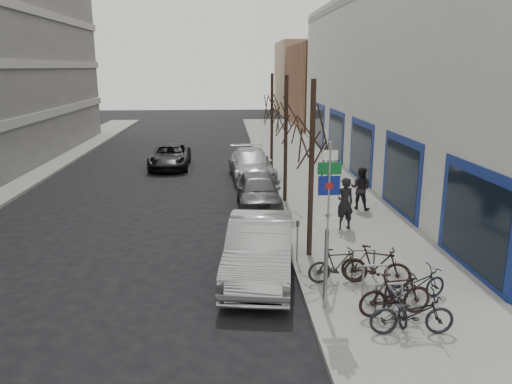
{
  "coord_description": "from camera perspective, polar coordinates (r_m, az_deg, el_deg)",
  "views": [
    {
      "loc": [
        0.07,
        -10.96,
        5.82
      ],
      "look_at": [
        0.99,
        4.24,
        2.0
      ],
      "focal_mm": 35.0,
      "sensor_mm": 36.0,
      "label": 1
    }
  ],
  "objects": [
    {
      "name": "bike_far_inner",
      "position": [
        13.72,
        13.55,
        -8.17
      ],
      "size": [
        1.93,
        1.23,
        1.13
      ],
      "primitive_type": "imported",
      "rotation": [
        0.0,
        0.0,
        1.17
      ],
      "color": "black",
      "rests_on": "sidewalk_east"
    },
    {
      "name": "pedestrian_near",
      "position": [
        18.05,
        10.07,
        -1.3
      ],
      "size": [
        0.77,
        0.58,
        1.9
      ],
      "primitive_type": "imported",
      "rotation": [
        0.0,
        0.0,
        3.33
      ],
      "color": "black",
      "rests_on": "sidewalk_east"
    },
    {
      "name": "tan_building_far",
      "position": [
        67.32,
        8.27,
        12.83
      ],
      "size": [
        13.0,
        12.0,
        9.0
      ],
      "primitive_type": "cube",
      "color": "#937A5B",
      "rests_on": "ground"
    },
    {
      "name": "bike_near_right",
      "position": [
        12.27,
        15.64,
        -11.14
      ],
      "size": [
        1.87,
        0.78,
        1.1
      ],
      "primitive_type": "imported",
      "rotation": [
        0.0,
        0.0,
        1.7
      ],
      "color": "black",
      "rests_on": "sidewalk_east"
    },
    {
      "name": "lane_car",
      "position": [
        30.06,
        -9.8,
        4.04
      ],
      "size": [
        2.34,
        4.94,
        1.36
      ],
      "primitive_type": "imported",
      "rotation": [
        0.0,
        0.0,
        0.02
      ],
      "color": "black",
      "rests_on": "ground"
    },
    {
      "name": "bike_far_curb",
      "position": [
        11.59,
        17.41,
        -12.75
      ],
      "size": [
        1.87,
        0.62,
        1.13
      ],
      "primitive_type": "imported",
      "rotation": [
        0.0,
        0.0,
        1.54
      ],
      "color": "black",
      "rests_on": "sidewalk_east"
    },
    {
      "name": "parked_car_back",
      "position": [
        26.64,
        -0.53,
        3.17
      ],
      "size": [
        2.54,
        5.48,
        1.55
      ],
      "primitive_type": "imported",
      "rotation": [
        0.0,
        0.0,
        0.07
      ],
      "color": "#95969A",
      "rests_on": "ground"
    },
    {
      "name": "pedestrian_far",
      "position": [
        20.77,
        11.87,
        0.46
      ],
      "size": [
        0.79,
        0.72,
        1.77
      ],
      "primitive_type": "imported",
      "rotation": [
        0.0,
        0.0,
        2.58
      ],
      "color": "black",
      "rests_on": "sidewalk_east"
    },
    {
      "name": "tree_near",
      "position": [
        14.78,
        6.48,
        7.33
      ],
      "size": [
        1.8,
        1.8,
        5.5
      ],
      "color": "black",
      "rests_on": "ground"
    },
    {
      "name": "parked_car_mid",
      "position": [
        21.05,
        0.27,
        0.16
      ],
      "size": [
        1.83,
        4.44,
        1.5
      ],
      "primitive_type": "imported",
      "rotation": [
        0.0,
        0.0,
        0.01
      ],
      "color": "#4D4E52",
      "rests_on": "ground"
    },
    {
      "name": "bike_mid_inner",
      "position": [
        13.74,
        9.29,
        -8.23
      ],
      "size": [
        1.68,
        0.63,
        1.0
      ],
      "primitive_type": "imported",
      "rotation": [
        0.0,
        0.0,
        1.66
      ],
      "color": "black",
      "rests_on": "sidewalk_east"
    },
    {
      "name": "ground",
      "position": [
        12.41,
        -3.49,
        -13.92
      ],
      "size": [
        120.0,
        120.0,
        0.0
      ],
      "primitive_type": "plane",
      "color": "black",
      "rests_on": "ground"
    },
    {
      "name": "bike_near_left",
      "position": [
        12.24,
        15.75,
        -11.58
      ],
      "size": [
        0.49,
        1.57,
        0.96
      ],
      "primitive_type": "imported",
      "rotation": [
        0.0,
        0.0,
        -0.01
      ],
      "color": "black",
      "rests_on": "sidewalk_east"
    },
    {
      "name": "bike_rack",
      "position": [
        13.19,
        13.43,
        -9.35
      ],
      "size": [
        0.66,
        2.26,
        0.83
      ],
      "color": "gray",
      "rests_on": "sidewalk_east"
    },
    {
      "name": "highway_sign_pole",
      "position": [
        11.68,
        8.2,
        -2.79
      ],
      "size": [
        0.55,
        0.1,
        4.2
      ],
      "color": "gray",
      "rests_on": "ground"
    },
    {
      "name": "parked_car_front",
      "position": [
        14.17,
        0.43,
        -6.48
      ],
      "size": [
        2.42,
        5.29,
        1.68
      ],
      "primitive_type": "imported",
      "rotation": [
        0.0,
        0.0,
        -0.13
      ],
      "color": "#A6A5AB",
      "rests_on": "ground"
    },
    {
      "name": "meter_mid",
      "position": [
        20.17,
        2.57,
        0.01
      ],
      "size": [
        0.1,
        0.08,
        1.27
      ],
      "color": "gray",
      "rests_on": "sidewalk_east"
    },
    {
      "name": "tree_mid",
      "position": [
        21.18,
        3.46,
        9.42
      ],
      "size": [
        1.8,
        1.8,
        5.5
      ],
      "color": "black",
      "rests_on": "ground"
    },
    {
      "name": "bike_mid_curb",
      "position": [
        13.2,
        18.03,
        -9.72
      ],
      "size": [
        1.71,
        0.98,
        1.0
      ],
      "primitive_type": "imported",
      "rotation": [
        0.0,
        0.0,
        1.89
      ],
      "color": "black",
      "rests_on": "sidewalk_east"
    },
    {
      "name": "meter_front",
      "position": [
        14.94,
        4.76,
        -5.13
      ],
      "size": [
        0.1,
        0.08,
        1.27
      ],
      "color": "gray",
      "rests_on": "sidewalk_east"
    },
    {
      "name": "brick_building_far",
      "position": [
        52.6,
        11.02,
        11.86
      ],
      "size": [
        12.0,
        14.0,
        8.0
      ],
      "primitive_type": "cube",
      "color": "brown",
      "rests_on": "ground"
    },
    {
      "name": "sidewalk_east",
      "position": [
        22.18,
        8.19,
        -1.07
      ],
      "size": [
        5.0,
        70.0,
        0.15
      ],
      "primitive_type": "cube",
      "color": "slate",
      "rests_on": "ground"
    },
    {
      "name": "meter_back",
      "position": [
        25.52,
        1.29,
        3.01
      ],
      "size": [
        0.1,
        0.08,
        1.27
      ],
      "color": "gray",
      "rests_on": "sidewalk_east"
    },
    {
      "name": "tree_far",
      "position": [
        27.63,
        1.84,
        10.52
      ],
      "size": [
        1.8,
        1.8,
        5.5
      ],
      "color": "black",
      "rests_on": "ground"
    }
  ]
}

